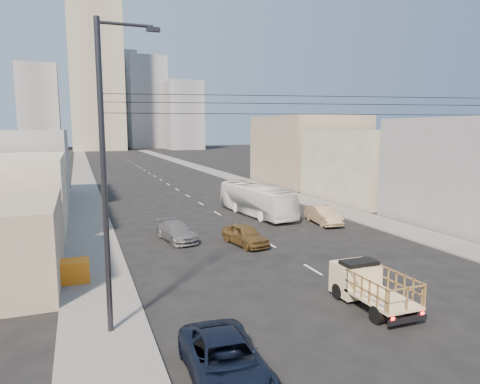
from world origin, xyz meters
TOP-DOWN VIEW (x-y plane):
  - ground at (0.00, 0.00)m, footprint 420.00×420.00m
  - sidewalk_left at (-11.75, 70.00)m, footprint 3.50×180.00m
  - sidewalk_right at (11.75, 70.00)m, footprint 3.50×180.00m
  - lane_dashes at (0.00, 53.00)m, footprint 0.15×104.00m
  - flatbed_pickup at (-0.25, 2.56)m, footprint 1.95×4.41m
  - navy_pickup at (-8.31, -0.73)m, footprint 2.62×5.21m
  - city_bus at (3.16, 23.92)m, footprint 3.81×10.87m
  - sedan_brown at (-1.71, 14.38)m, footprint 2.48×4.55m
  - sedan_tan at (7.06, 18.34)m, footprint 2.11×4.78m
  - sedan_grey at (-5.94, 17.26)m, footprint 2.62×4.90m
  - streetlamp_left at (-11.39, 4.00)m, footprint 2.36×0.25m
  - overhead_wires at (0.00, 1.50)m, footprint 23.01×5.02m
  - crate_stack at (-13.00, 10.45)m, footprint 1.80×1.20m
  - bldg_right_near at (19.00, 14.00)m, footprint 10.00×12.00m
  - bldg_right_mid at (19.50, 28.00)m, footprint 11.00×14.00m
  - bldg_right_far at (20.00, 44.00)m, footprint 12.00×16.00m
  - bldg_left_far at (-19.50, 39.00)m, footprint 12.00×16.00m
  - high_rise_tower at (-4.00, 170.00)m, footprint 20.00×20.00m
  - midrise_ne at (18.00, 185.00)m, footprint 16.00×16.00m
  - midrise_nw at (-26.00, 180.00)m, footprint 15.00×15.00m
  - midrise_back at (6.00, 200.00)m, footprint 18.00×18.00m
  - midrise_east at (30.00, 165.00)m, footprint 14.00×14.00m

SIDE VIEW (x-z plane):
  - ground at x=0.00m, z-range 0.00..0.00m
  - lane_dashes at x=0.00m, z-range 0.00..0.01m
  - sidewalk_left at x=-11.75m, z-range 0.00..0.12m
  - sidewalk_right at x=11.75m, z-range 0.00..0.12m
  - sedan_grey at x=-5.94m, z-range 0.00..1.35m
  - crate_stack at x=-13.00m, z-range 0.12..1.26m
  - navy_pickup at x=-8.31m, z-range 0.00..1.41m
  - sedan_brown at x=-1.71m, z-range 0.00..1.47m
  - sedan_tan at x=7.06m, z-range 0.00..1.53m
  - flatbed_pickup at x=-0.25m, z-range 0.14..2.04m
  - city_bus at x=3.16m, z-range 0.00..2.96m
  - bldg_right_mid at x=19.50m, z-range 0.00..8.00m
  - bldg_left_far at x=-19.50m, z-range 0.00..8.00m
  - bldg_right_near at x=19.00m, z-range 0.00..9.00m
  - bldg_right_far at x=20.00m, z-range 0.00..10.00m
  - streetlamp_left at x=-11.39m, z-range 0.44..12.44m
  - overhead_wires at x=0.00m, z-range 8.60..9.33m
  - midrise_east at x=30.00m, z-range 0.00..28.00m
  - midrise_nw at x=-26.00m, z-range 0.00..34.00m
  - midrise_ne at x=18.00m, z-range 0.00..40.00m
  - midrise_back at x=6.00m, z-range 0.00..44.00m
  - high_rise_tower at x=-4.00m, z-range 0.00..60.00m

